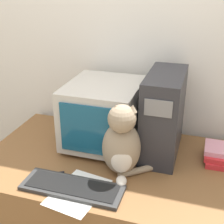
% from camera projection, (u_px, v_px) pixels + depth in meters
% --- Properties ---
extents(wall_back, '(7.00, 0.05, 2.50)m').
position_uv_depth(wall_back, '(136.00, 47.00, 1.89)').
color(wall_back, silver).
rests_on(wall_back, ground_plane).
extents(desk, '(1.41, 0.83, 0.74)m').
position_uv_depth(desk, '(113.00, 213.00, 1.84)').
color(desk, brown).
rests_on(desk, ground_plane).
extents(crt_monitor, '(0.40, 0.45, 0.37)m').
position_uv_depth(crt_monitor, '(104.00, 114.00, 1.78)').
color(crt_monitor, '#BCB7AD').
rests_on(crt_monitor, desk).
extents(computer_tower, '(0.19, 0.43, 0.46)m').
position_uv_depth(computer_tower, '(163.00, 115.00, 1.68)').
color(computer_tower, '#28282D').
rests_on(computer_tower, desk).
extents(keyboard, '(0.48, 0.17, 0.02)m').
position_uv_depth(keyboard, '(72.00, 187.00, 1.46)').
color(keyboard, '#2D2D2D').
rests_on(keyboard, desk).
extents(cat, '(0.30, 0.26, 0.38)m').
position_uv_depth(cat, '(122.00, 144.00, 1.52)').
color(cat, gray).
rests_on(cat, desk).
extents(book_stack, '(0.16, 0.19, 0.08)m').
position_uv_depth(book_stack, '(218.00, 154.00, 1.67)').
color(book_stack, red).
rests_on(book_stack, desk).
extents(pen, '(0.13, 0.08, 0.01)m').
position_uv_depth(pen, '(50.00, 174.00, 1.57)').
color(pen, black).
rests_on(pen, desk).
extents(paper_sheet, '(0.26, 0.33, 0.00)m').
position_uv_depth(paper_sheet, '(78.00, 192.00, 1.44)').
color(paper_sheet, white).
rests_on(paper_sheet, desk).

